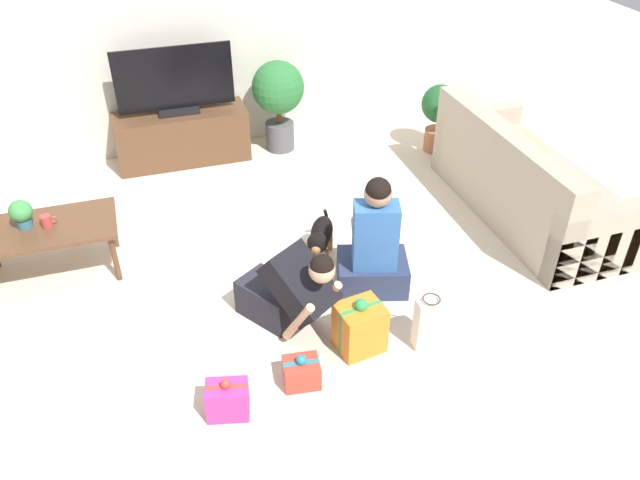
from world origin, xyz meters
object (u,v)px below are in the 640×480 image
gift_bag_a (428,323)px  person_kneeling (289,291)px  tabletop_plant (21,213)px  tv_console (183,137)px  gift_box_a (360,327)px  gift_box_b (302,372)px  gift_box_c (228,400)px  mug (47,221)px  tv (175,84)px  potted_plant_corner_right (440,112)px  dog (321,236)px  sofa_right (524,185)px  person_sitting (374,249)px  potted_plant_back_right (278,95)px  coffee_table (46,232)px

gift_bag_a → person_kneeling: bearing=150.6°
person_kneeling → tabletop_plant: size_ratio=3.57×
tv_console → person_kneeling: 2.75m
gift_box_a → gift_box_b: gift_box_a is taller
person_kneeling → gift_box_c: bearing=-165.1°
mug → tv: bearing=53.1°
potted_plant_corner_right → gift_box_a: size_ratio=1.68×
gift_box_a → dog: bearing=87.5°
sofa_right → tv_console: size_ratio=1.56×
dog → gift_bag_a: bearing=-43.8°
tv_console → gift_bag_a: 3.41m
person_kneeling → person_sitting: size_ratio=0.82×
gift_box_c → mug: size_ratio=2.41×
sofa_right → gift_box_b: 2.76m
sofa_right → dog: (-1.91, -0.13, -0.05)m
potted_plant_corner_right → mug: (-3.76, -1.01, 0.05)m
tv_console → person_sitting: size_ratio=1.34×
tv_console → tv: bearing=90.0°
gift_bag_a → mug: bearing=146.1°
gift_box_b → tabletop_plant: bearing=133.9°
potted_plant_back_right → person_kneeling: potted_plant_back_right is taller
person_kneeling → tabletop_plant: bearing=112.0°
sofa_right → mug: bearing=84.7°
potted_plant_back_right → person_kneeling: 2.76m
mug → potted_plant_back_right: bearing=35.0°
tv_console → tabletop_plant: 2.07m
person_sitting → gift_box_a: (-0.32, -0.57, -0.18)m
gift_box_a → tabletop_plant: (-2.11, 1.53, 0.38)m
tv_console → tabletop_plant: bearing=-131.1°
sofa_right → tv_console: sofa_right is taller
potted_plant_corner_right → gift_box_a: bearing=-126.0°
gift_box_a → potted_plant_back_right: bearing=85.5°
gift_box_a → potted_plant_corner_right: bearing=54.0°
person_kneeling → gift_box_a: bearing=-75.0°
coffee_table → tabletop_plant: (-0.13, 0.04, 0.17)m
tv → gift_box_c: (-0.19, -3.36, -0.70)m
tv → gift_bag_a: 3.47m
sofa_right → person_kneeling: size_ratio=2.56×
coffee_table → person_sitting: size_ratio=1.07×
sofa_right → gift_box_a: size_ratio=4.83×
tv_console → person_sitting: 2.73m
tv_console → mug: 1.99m
gift_box_b → person_kneeling: bearing=82.5°
gift_box_b → gift_box_c: size_ratio=0.86×
coffee_table → tv: size_ratio=0.92×
dog → gift_box_c: 1.63m
sofa_right → gift_bag_a: (-1.51, -1.25, -0.10)m
coffee_table → potted_plant_back_right: size_ratio=1.10×
dog → coffee_table: bearing=-167.0°
potted_plant_corner_right → person_kneeling: bearing=-135.7°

